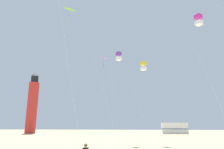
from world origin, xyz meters
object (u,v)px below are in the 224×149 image
kite_box_magenta (199,20)px  kite_diamond_lime (70,15)px  kite_box_violet (119,56)px  rv_van_white (174,128)px  kite_diamond_rainbow (104,61)px  kite_box_gold (143,66)px  lighthouse_distant (32,104)px

kite_box_magenta → kite_diamond_lime: size_ratio=1.07×
kite_box_magenta → kite_box_violet: 10.91m
kite_diamond_lime → rv_van_white: (16.13, 40.32, -10.21)m
kite_diamond_rainbow → kite_box_gold: (4.66, 4.48, 0.61)m
kite_box_magenta → kite_box_gold: kite_box_magenta is taller
kite_box_magenta → lighthouse_distant: (-34.72, 35.28, -4.87)m
kite_box_gold → lighthouse_distant: (-29.26, 28.96, -1.90)m
kite_box_violet → rv_van_white: size_ratio=1.83×
rv_van_white → kite_diamond_rainbow: bearing=-111.3°
kite_box_gold → lighthouse_distant: size_ratio=0.62×
kite_diamond_lime → kite_box_violet: bearing=70.9°
kite_box_gold → kite_diamond_lime: size_ratio=0.83×
kite_diamond_lime → lighthouse_distant: (-22.34, 39.47, -3.76)m
kite_box_magenta → rv_van_white: 38.05m
kite_diamond_lime → rv_van_white: size_ratio=1.92×
lighthouse_distant → rv_van_white: 39.02m
kite_box_violet → kite_box_gold: bearing=-0.9°
kite_box_gold → rv_van_white: size_ratio=1.60×
kite_box_gold → kite_diamond_rainbow: bearing=-136.2°
kite_box_magenta → rv_van_white: (3.75, 36.13, -11.32)m
lighthouse_distant → rv_van_white: (38.47, 0.85, -6.45)m
kite_box_violet → lighthouse_distant: 39.02m
rv_van_white → kite_diamond_lime: bearing=-111.0°
kite_diamond_lime → rv_van_white: kite_diamond_lime is taller
kite_diamond_rainbow → rv_van_white: 37.79m
kite_box_violet → kite_diamond_lime: kite_diamond_lime is taller
kite_box_violet → kite_box_gold: 3.58m
lighthouse_distant → kite_box_gold: bearing=-44.7°
kite_box_magenta → kite_diamond_rainbow: bearing=169.7°
kite_box_magenta → kite_box_gold: (-5.46, 6.32, -2.97)m
lighthouse_distant → rv_van_white: size_ratio=2.60×
kite_box_violet → rv_van_white: kite_box_violet is taller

